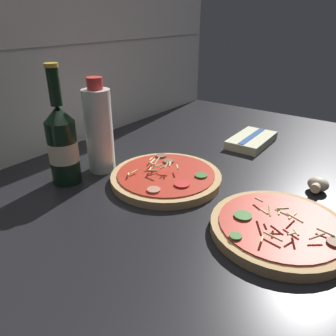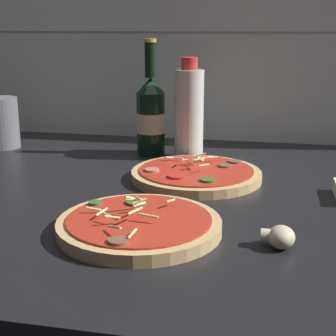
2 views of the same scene
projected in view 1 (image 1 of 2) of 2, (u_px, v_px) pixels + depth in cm
name	position (u px, v px, depth cm)	size (l,w,h in cm)	color
counter_slab	(175.00, 213.00, 65.75)	(160.00, 90.00, 2.50)	black
tile_backsplash	(21.00, 49.00, 78.05)	(160.00, 1.13, 60.00)	silver
pizza_near	(279.00, 228.00, 57.28)	(24.07, 24.07, 5.35)	tan
pizza_far	(166.00, 177.00, 75.25)	(25.36, 25.36, 4.79)	tan
beer_bottle	(62.00, 143.00, 71.73)	(6.55, 6.55, 26.27)	black
oil_bottle	(99.00, 130.00, 77.03)	(6.50, 6.50, 22.46)	silver
mushroom_left	(318.00, 185.00, 70.85)	(4.61, 4.39, 3.08)	beige
dish_towel	(252.00, 140.00, 96.68)	(17.33, 9.92, 2.56)	beige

